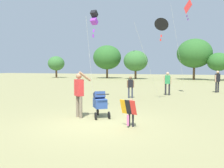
# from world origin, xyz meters

# --- Properties ---
(ground_plane) EXTENTS (120.00, 120.00, 0.00)m
(ground_plane) POSITION_xyz_m (0.00, 0.00, 0.00)
(ground_plane) COLOR #938E5B
(treeline_distant) EXTENTS (42.90, 7.50, 6.55)m
(treeline_distant) POSITION_xyz_m (2.65, 31.27, 3.55)
(treeline_distant) COLOR brown
(treeline_distant) RESTS_ON ground
(child_with_butterfly_kite) EXTENTS (0.59, 0.42, 0.93)m
(child_with_butterfly_kite) POSITION_xyz_m (1.24, -0.03, 0.57)
(child_with_butterfly_kite) COLOR #232328
(child_with_butterfly_kite) RESTS_ON ground
(person_adult_flyer) EXTENTS (0.70, 0.48, 1.82)m
(person_adult_flyer) POSITION_xyz_m (-1.00, 0.69, 1.05)
(person_adult_flyer) COLOR #7F705B
(person_adult_flyer) RESTS_ON ground
(stroller) EXTENTS (0.89, 1.05, 1.03)m
(stroller) POSITION_xyz_m (-0.27, 1.01, 0.61)
(stroller) COLOR black
(stroller) RESTS_ON ground
(kite_adult_black) EXTENTS (0.29, 1.27, 4.41)m
(kite_adult_black) POSITION_xyz_m (-0.89, 1.92, 4.07)
(kite_adult_black) COLOR black
(kite_adult_black) RESTS_ON ground
(kite_orange_delta) EXTENTS (1.27, 2.49, 6.70)m
(kite_orange_delta) POSITION_xyz_m (2.77, 9.54, 5.98)
(kite_orange_delta) COLOR red
(kite_orange_delta) RESTS_ON ground
(kite_green_novelty) EXTENTS (1.48, 2.68, 4.74)m
(kite_green_novelty) POSITION_xyz_m (1.45, 6.07, 4.37)
(kite_green_novelty) COLOR black
(kite_green_novelty) RESTS_ON ground
(person_sitting_far) EXTENTS (0.44, 0.26, 1.40)m
(person_sitting_far) POSITION_xyz_m (-0.55, 6.92, 0.83)
(person_sitting_far) COLOR #33384C
(person_sitting_far) RESTS_ON ground
(person_couple_left) EXTENTS (0.53, 0.25, 1.64)m
(person_couple_left) POSITION_xyz_m (1.54, 9.28, 0.97)
(person_couple_left) COLOR #232328
(person_couple_left) RESTS_ON ground
(person_back_turned) EXTENTS (0.41, 0.44, 1.72)m
(person_back_turned) POSITION_xyz_m (5.07, 12.37, 1.01)
(person_back_turned) COLOR #232328
(person_back_turned) RESTS_ON ground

